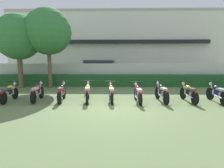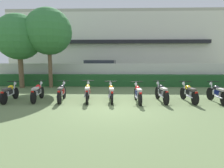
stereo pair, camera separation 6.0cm
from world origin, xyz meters
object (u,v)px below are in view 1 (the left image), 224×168
Objects in this scene: tree_far_side at (48,32)px; motorcycle_in_row_1 at (37,92)px; motorcycle_in_row_2 at (62,92)px; motorcycle_in_row_0 at (9,93)px; motorcycle_in_row_3 at (88,92)px; motorcycle_in_row_6 at (162,92)px; tree_near_inspector at (18,37)px; motorcycle_in_row_5 at (138,93)px; motorcycle_in_row_8 at (217,93)px; parked_car at (101,70)px; motorcycle_in_row_4 at (111,92)px; motorcycle_in_row_7 at (189,93)px.

motorcycle_in_row_1 is at bearing -78.64° from tree_far_side.
motorcycle_in_row_1 is 1.21m from motorcycle_in_row_2.
motorcycle_in_row_1 is at bearing -88.29° from motorcycle_in_row_0.
motorcycle_in_row_3 is 3.58m from motorcycle_in_row_6.
tree_near_inspector is 2.77× the size of motorcycle_in_row_5.
motorcycle_in_row_8 is at bearing -24.56° from tree_far_side.
parked_car is 2.58× the size of motorcycle_in_row_4.
motorcycle_in_row_4 is at bearing 78.24° from motorcycle_in_row_5.
motorcycle_in_row_1 is (-2.48, -8.33, -0.49)m from parked_car.
tree_far_side is at bearing 20.16° from motorcycle_in_row_2.
motorcycle_in_row_0 is 1.31m from motorcycle_in_row_1.
motorcycle_in_row_0 is at bearing 86.13° from motorcycle_in_row_6.
motorcycle_in_row_5 is 1.18m from motorcycle_in_row_6.
motorcycle_in_row_1 is at bearing 84.50° from motorcycle_in_row_5.
motorcycle_in_row_2 is 0.99× the size of motorcycle_in_row_8.
motorcycle_in_row_7 is (1.30, -0.01, -0.01)m from motorcycle_in_row_6.
motorcycle_in_row_6 is (6.90, -4.17, -3.42)m from tree_far_side.
parked_car is 10.48m from motorcycle_in_row_8.
motorcycle_in_row_3 is at bearing -51.55° from tree_far_side.
motorcycle_in_row_2 reaches higher than motorcycle_in_row_1.
tree_near_inspector is at bearing 47.19° from motorcycle_in_row_3.
tree_far_side is 9.82m from motorcycle_in_row_7.
tree_near_inspector is at bearing 30.25° from motorcycle_in_row_1.
motorcycle_in_row_3 is at bearing -92.78° from motorcycle_in_row_0.
motorcycle_in_row_2 is (2.51, 0.15, 0.01)m from motorcycle_in_row_0.
tree_near_inspector is 11.36m from motorcycle_in_row_7.
tree_far_side is 2.91× the size of motorcycle_in_row_6.
motorcycle_in_row_3 is 1.15m from motorcycle_in_row_4.
tree_far_side reaches higher than motorcycle_in_row_2.
parked_car is 9.66m from motorcycle_in_row_7.
motorcycle_in_row_0 is at bearing 86.44° from motorcycle_in_row_5.
motorcycle_in_row_2 is (1.21, -0.01, 0.00)m from motorcycle_in_row_1.
motorcycle_in_row_1 reaches higher than motorcycle_in_row_7.
motorcycle_in_row_7 is 0.98× the size of motorcycle_in_row_8.
parked_car is 8.71m from motorcycle_in_row_1.
motorcycle_in_row_5 is at bearing 88.54° from motorcycle_in_row_8.
motorcycle_in_row_3 is at bearing -94.60° from motorcycle_in_row_2.
motorcycle_in_row_2 is (-1.27, -8.35, -0.49)m from parked_car.
motorcycle_in_row_0 is 0.98× the size of motorcycle_in_row_7.
parked_car is at bearing -21.84° from motorcycle_in_row_1.
motorcycle_in_row_7 is at bearing -94.26° from motorcycle_in_row_0.
motorcycle_in_row_2 is at bearing -64.04° from tree_far_side.
motorcycle_in_row_5 is at bearing -95.56° from motorcycle_in_row_0.
motorcycle_in_row_4 is at bearing 84.95° from motorcycle_in_row_6.
tree_near_inspector is 0.92× the size of tree_far_side.
motorcycle_in_row_0 is 7.36m from motorcycle_in_row_6.
motorcycle_in_row_2 is at bearing 85.24° from motorcycle_in_row_4.
tree_far_side is 10.96m from motorcycle_in_row_8.
motorcycle_in_row_3 reaches higher than motorcycle_in_row_4.
motorcycle_in_row_7 is at bearing -95.19° from motorcycle_in_row_1.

